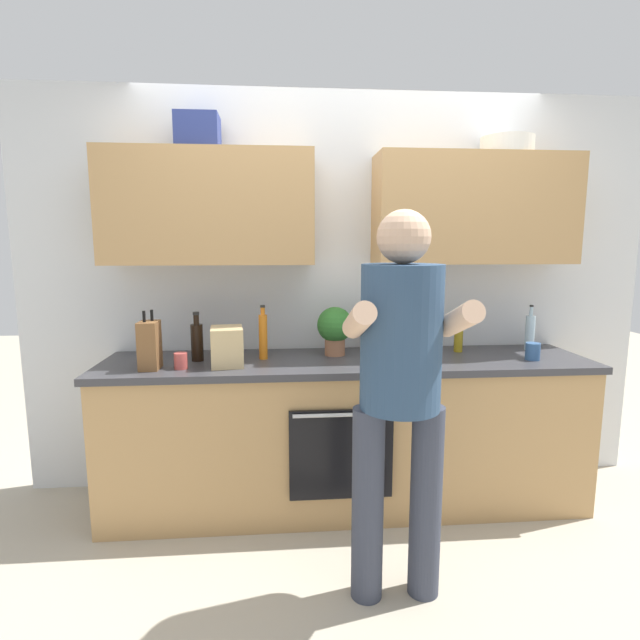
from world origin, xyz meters
TOP-DOWN VIEW (x-y plane):
  - ground_plane at (0.00, 0.00)m, footprint 12.00×12.00m
  - back_wall_unit at (0.00, 0.27)m, footprint 4.00×0.38m
  - counter at (-0.00, -0.00)m, footprint 2.84×0.67m
  - person_standing at (0.11, -0.81)m, footprint 0.49×0.45m
  - bottle_oil at (0.72, 0.14)m, footprint 0.05×0.05m
  - bottle_wine at (0.44, 0.16)m, footprint 0.06×0.06m
  - bottle_vinegar at (0.18, 0.22)m, footprint 0.07×0.07m
  - bottle_water at (1.19, 0.16)m, footprint 0.06×0.06m
  - bottle_juice at (-0.49, 0.05)m, footprint 0.05×0.05m
  - bottle_soy at (-0.87, 0.03)m, footprint 0.07×0.07m
  - cup_tea at (1.07, -0.10)m, footprint 0.08×0.08m
  - cup_ceramic at (-0.93, -0.15)m, footprint 0.07×0.07m
  - knife_block at (-1.09, -0.14)m, footprint 0.10×0.14m
  - potted_herb at (-0.06, 0.12)m, footprint 0.22×0.22m
  - grocery_bag_bread at (-0.69, -0.09)m, footprint 0.20×0.24m

SIDE VIEW (x-z plane):
  - ground_plane at x=0.00m, z-range 0.00..0.00m
  - counter at x=0.00m, z-range 0.00..0.90m
  - cup_ceramic at x=-0.93m, z-range 0.90..0.99m
  - cup_tea at x=1.07m, z-range 0.90..1.00m
  - bottle_wine at x=0.44m, z-range 0.88..1.11m
  - bottle_vinegar at x=0.18m, z-range 0.88..1.13m
  - grocery_bag_bread at x=-0.69m, z-range 0.90..1.11m
  - bottle_oil at x=0.72m, z-range 0.88..1.14m
  - person_standing at x=0.11m, z-range 0.16..1.86m
  - bottle_water at x=1.19m, z-range 0.87..1.16m
  - bottle_soy at x=-0.87m, z-range 0.87..1.16m
  - knife_block at x=-1.09m, z-range 0.87..1.19m
  - bottle_juice at x=-0.49m, z-range 0.88..1.20m
  - potted_herb at x=-0.06m, z-range 0.92..1.22m
  - back_wall_unit at x=0.00m, z-range 0.25..2.75m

